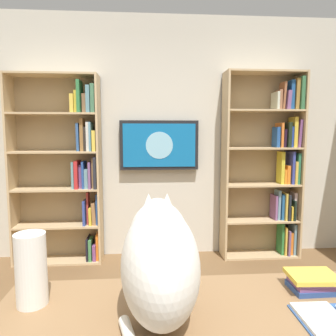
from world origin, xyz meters
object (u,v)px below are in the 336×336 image
Objects in this scene: wall_mounted_tv at (159,145)px; cat at (159,255)px; paper_towel_roll at (31,269)px; bookshelf_left at (271,165)px; desk_book_stack at (314,282)px; bookshelf_right at (68,167)px.

wall_mounted_tv is 2.46m from cat.
wall_mounted_tv reaches higher than cat.
cat is 2.37× the size of paper_towel_roll.
desk_book_stack is (0.75, 2.26, -0.23)m from bookshelf_left.
desk_book_stack is at bearing 102.27° from wall_mounted_tv.
wall_mounted_tv is at bearing -92.60° from cat.
wall_mounted_tv reaches higher than paper_towel_roll.
wall_mounted_tv is (-0.99, -0.08, 0.23)m from bookshelf_right.
paper_towel_roll is (0.46, -0.08, -0.07)m from cat.
bookshelf_left is at bearing -128.76° from paper_towel_roll.
desk_book_stack is at bearing 123.56° from bookshelf_right.
cat is (1.37, 2.36, -0.06)m from bookshelf_left.
paper_towel_roll is (0.57, 2.37, -0.36)m from wall_mounted_tv.
bookshelf_left is 1.03× the size of bookshelf_right.
bookshelf_right is 1.02m from wall_mounted_tv.
paper_towel_roll is at bearing 51.24° from bookshelf_left.
desk_book_stack is at bearing -170.91° from cat.
bookshelf_left is at bearing -120.15° from cat.
bookshelf_right is at bearing 4.73° from wall_mounted_tv.
bookshelf_right reaches higher than wall_mounted_tv.
wall_mounted_tv is 1.38× the size of cat.
cat is 0.47m from paper_towel_roll.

